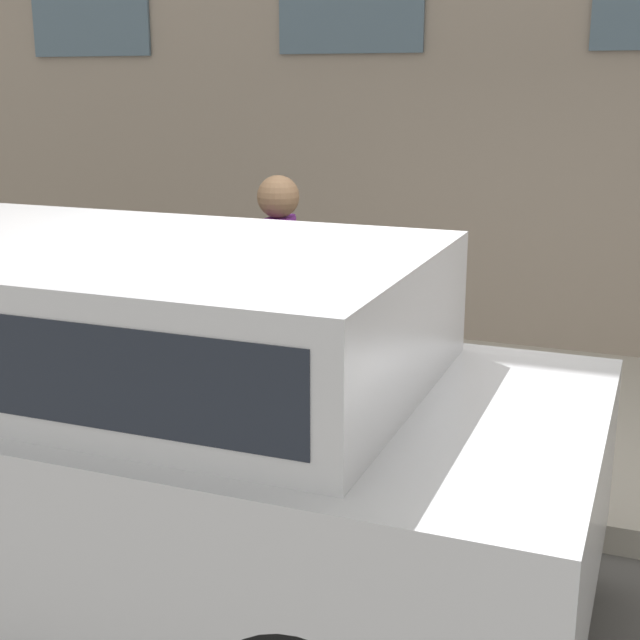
{
  "coord_description": "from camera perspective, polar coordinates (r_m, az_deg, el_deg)",
  "views": [
    {
      "loc": [
        -4.34,
        -1.33,
        2.34
      ],
      "look_at": [
        0.53,
        0.58,
        0.93
      ],
      "focal_mm": 50.0,
      "sensor_mm": 36.0,
      "label": 1
    }
  ],
  "objects": [
    {
      "name": "sidewalk",
      "position": [
        6.43,
        8.1,
        -5.68
      ],
      "size": [
        3.06,
        60.0,
        0.16
      ],
      "color": "#A8A093",
      "rests_on": "ground_plane"
    },
    {
      "name": "parked_truck_silver_near",
      "position": [
        4.12,
        -13.2,
        -4.96
      ],
      "size": [
        1.89,
        4.33,
        1.68
      ],
      "color": "black",
      "rests_on": "ground_plane"
    },
    {
      "name": "person",
      "position": [
        5.58,
        -2.63,
        2.59
      ],
      "size": [
        0.39,
        0.26,
        1.63
      ],
      "rotation": [
        0.0,
        0.0,
        0.6
      ],
      "color": "#232328",
      "rests_on": "sidewalk"
    },
    {
      "name": "ground_plane",
      "position": [
        5.11,
        3.94,
        -12.25
      ],
      "size": [
        80.0,
        80.0,
        0.0
      ],
      "primitive_type": "plane",
      "color": "#514F4C"
    },
    {
      "name": "fire_hydrant",
      "position": [
        5.33,
        2.75,
        -4.45
      ],
      "size": [
        0.35,
        0.46,
        0.79
      ],
      "color": "gray",
      "rests_on": "sidewalk"
    }
  ]
}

